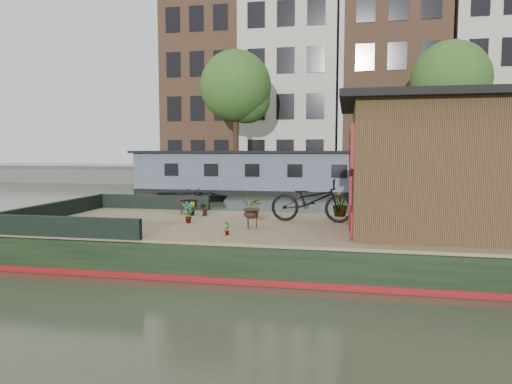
% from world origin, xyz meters
% --- Properties ---
extents(ground, '(120.00, 120.00, 0.00)m').
position_xyz_m(ground, '(0.00, 0.00, 0.00)').
color(ground, '#25301E').
rests_on(ground, ground).
extents(houseboat_hull, '(14.01, 4.02, 0.60)m').
position_xyz_m(houseboat_hull, '(-1.33, 0.00, 0.27)').
color(houseboat_hull, black).
rests_on(houseboat_hull, ground).
extents(houseboat_deck, '(11.80, 3.80, 0.05)m').
position_xyz_m(houseboat_deck, '(0.00, 0.00, 0.62)').
color(houseboat_deck, '#8A6E55').
rests_on(houseboat_deck, houseboat_hull).
extents(bow_bulwark, '(3.00, 4.00, 0.35)m').
position_xyz_m(bow_bulwark, '(-5.07, 0.00, 0.82)').
color(bow_bulwark, black).
rests_on(bow_bulwark, houseboat_deck).
extents(cabin, '(4.00, 3.50, 2.42)m').
position_xyz_m(cabin, '(2.19, 0.00, 1.88)').
color(cabin, black).
rests_on(cabin, houseboat_deck).
extents(bicycle, '(1.71, 0.63, 0.89)m').
position_xyz_m(bicycle, '(-0.37, 0.58, 1.09)').
color(bicycle, black).
rests_on(bicycle, houseboat_deck).
extents(potted_plant_a, '(0.28, 0.27, 0.44)m').
position_xyz_m(potted_plant_a, '(-2.84, -0.08, 0.87)').
color(potted_plant_a, maroon).
rests_on(potted_plant_a, houseboat_deck).
extents(potted_plant_b, '(0.22, 0.22, 0.31)m').
position_xyz_m(potted_plant_b, '(-3.12, 0.96, 0.81)').
color(potted_plant_b, brown).
rests_on(potted_plant_b, houseboat_deck).
extents(potted_plant_c, '(0.59, 0.57, 0.51)m').
position_xyz_m(potted_plant_c, '(-1.69, 0.85, 0.90)').
color(potted_plant_c, maroon).
rests_on(potted_plant_c, houseboat_deck).
extents(potted_plant_d, '(0.34, 0.34, 0.59)m').
position_xyz_m(potted_plant_d, '(0.20, 1.50, 0.94)').
color(potted_plant_d, brown).
rests_on(potted_plant_d, houseboat_deck).
extents(potted_plant_e, '(0.13, 0.16, 0.26)m').
position_xyz_m(potted_plant_e, '(-1.71, -1.22, 0.78)').
color(potted_plant_e, '#A43A30').
rests_on(potted_plant_e, houseboat_deck).
extents(brazier_front, '(0.37, 0.37, 0.37)m').
position_xyz_m(brazier_front, '(-1.44, -0.45, 0.83)').
color(brazier_front, black).
rests_on(brazier_front, houseboat_deck).
extents(brazier_rear, '(0.41, 0.41, 0.35)m').
position_xyz_m(brazier_rear, '(-3.41, 1.22, 0.83)').
color(brazier_rear, black).
rests_on(brazier_rear, houseboat_deck).
extents(bollard_port, '(0.16, 0.16, 0.18)m').
position_xyz_m(bollard_port, '(-2.81, 0.96, 0.74)').
color(bollard_port, black).
rests_on(bollard_port, houseboat_deck).
extents(bollard_stbd, '(0.20, 0.20, 0.22)m').
position_xyz_m(bollard_stbd, '(-4.61, -1.62, 0.76)').
color(bollard_stbd, black).
rests_on(bollard_stbd, houseboat_deck).
extents(dinghy, '(3.75, 3.07, 0.68)m').
position_xyz_m(dinghy, '(-6.07, 9.68, 0.34)').
color(dinghy, black).
rests_on(dinghy, ground).
extents(far_houseboat, '(20.40, 4.40, 2.11)m').
position_xyz_m(far_houseboat, '(0.00, 14.00, 0.97)').
color(far_houseboat, '#525B6E').
rests_on(far_houseboat, ground).
extents(quay, '(60.00, 6.00, 0.90)m').
position_xyz_m(quay, '(0.00, 20.50, 0.45)').
color(quay, '#47443F').
rests_on(quay, ground).
extents(townhouse_row, '(27.25, 8.00, 16.50)m').
position_xyz_m(townhouse_row, '(0.15, 27.50, 7.90)').
color(townhouse_row, brown).
rests_on(townhouse_row, ground).
extents(tree_left, '(4.40, 4.40, 7.40)m').
position_xyz_m(tree_left, '(-6.36, 19.07, 5.89)').
color(tree_left, '#332316').
rests_on(tree_left, quay).
extents(tree_right, '(4.40, 4.40, 7.40)m').
position_xyz_m(tree_right, '(6.14, 19.07, 5.89)').
color(tree_right, '#332316').
rests_on(tree_right, quay).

